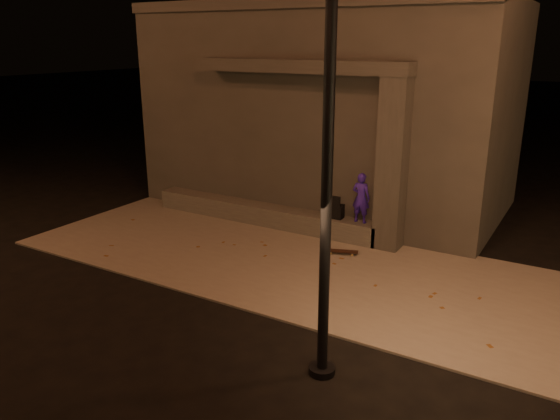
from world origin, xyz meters
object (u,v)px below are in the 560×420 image
Objects in this scene: skateboarder at (361,198)px; skateboard at (342,251)px; column at (392,165)px; street_lamp_0 at (330,49)px; backpack at (335,210)px.

skateboard is at bearing 90.29° from skateboarder.
column is 0.48× the size of street_lamp_0.
column is 3.24× the size of skateboarder.
street_lamp_0 reaches higher than column.
backpack is at bearing 180.00° from column.
backpack is 1.22m from skateboard.
street_lamp_0 reaches higher than skateboard.
skateboard is 5.93m from street_lamp_0.
skateboard is (0.60, -0.90, -0.57)m from backpack.
column reaches higher than skateboarder.
backpack is at bearing 1.13° from skateboarder.
column reaches higher than skateboard.
skateboarder is (-0.66, 0.00, -0.79)m from column.
street_lamp_0 is (1.51, -4.88, 3.18)m from skateboarder.
street_lamp_0 is (2.12, -4.88, 3.55)m from backpack.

